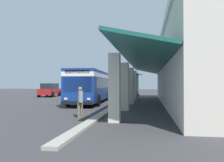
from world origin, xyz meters
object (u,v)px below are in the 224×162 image
(transit_bus, at_px, (91,84))
(potted_palm, at_px, (136,93))
(pedestrian, at_px, (80,100))
(parked_suv_red, at_px, (50,90))

(transit_bus, height_order, potted_palm, transit_bus)
(transit_bus, bearing_deg, pedestrian, 10.78)
(parked_suv_red, bearing_deg, transit_bus, 42.19)
(transit_bus, height_order, pedestrian, transit_bus)
(transit_bus, xyz_separation_m, parked_suv_red, (-9.76, -8.84, -0.84))
(parked_suv_red, relative_size, pedestrian, 2.88)
(pedestrian, bearing_deg, potted_palm, 172.31)
(parked_suv_red, distance_m, pedestrian, 22.51)
(pedestrian, bearing_deg, parked_suv_red, -151.47)
(parked_suv_red, xyz_separation_m, potted_palm, (3.63, 12.93, -0.27))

